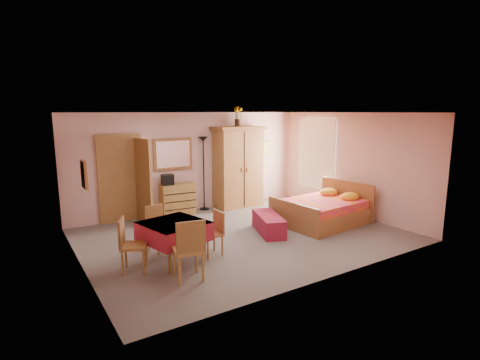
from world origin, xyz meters
TOP-DOWN VIEW (x-y plane):
  - floor at (0.00, 0.00)m, footprint 6.50×6.50m
  - ceiling at (0.00, 0.00)m, footprint 6.50×6.50m
  - wall_back at (0.00, 2.50)m, footprint 6.50×0.10m
  - wall_front at (0.00, -2.50)m, footprint 6.50×0.10m
  - wall_left at (-3.25, 0.00)m, footprint 0.10×5.00m
  - wall_right at (3.25, 0.00)m, footprint 0.10×5.00m
  - doorway at (-1.90, 2.47)m, footprint 1.06×0.12m
  - window at (3.21, 1.20)m, footprint 0.08×1.40m
  - picture_left at (-3.22, -0.60)m, footprint 0.04×0.32m
  - picture_back at (2.35, 2.47)m, footprint 0.30×0.04m
  - chest_of_drawers at (-0.55, 2.26)m, footprint 0.88×0.49m
  - wall_mirror at (-0.55, 2.47)m, footprint 1.03×0.07m
  - stereo at (-0.80, 2.27)m, footprint 0.29×0.22m
  - floor_lamp at (0.27, 2.37)m, footprint 0.29×0.29m
  - wardrobe at (1.23, 2.18)m, footprint 1.43×0.76m
  - sunflower_vase at (1.29, 2.29)m, footprint 0.22×0.22m
  - bed at (2.03, -0.25)m, footprint 2.09×1.71m
  - bench at (0.55, -0.15)m, footprint 0.83×1.29m
  - dining_table at (-1.82, -0.57)m, footprint 1.20×1.20m
  - chair_south at (-1.90, -1.32)m, footprint 0.53×0.53m
  - chair_north at (-1.83, 0.11)m, footprint 0.48×0.48m
  - chair_west at (-2.53, -0.58)m, footprint 0.55×0.55m
  - chair_east at (-1.12, -0.62)m, footprint 0.38×0.38m

SIDE VIEW (x-z plane):
  - floor at x=0.00m, z-range 0.00..0.00m
  - bench at x=0.55m, z-range 0.00..0.40m
  - dining_table at x=-1.82m, z-range 0.00..0.73m
  - chest_of_drawers at x=-0.55m, z-range 0.00..0.81m
  - chair_east at x=-1.12m, z-range 0.00..0.82m
  - chair_north at x=-1.83m, z-range 0.00..0.86m
  - chair_west at x=-2.53m, z-range 0.00..0.91m
  - bed at x=2.03m, z-range 0.00..0.92m
  - chair_south at x=-1.90m, z-range 0.00..1.00m
  - stereo at x=-0.80m, z-range 0.81..1.07m
  - floor_lamp at x=0.27m, z-range 0.00..1.97m
  - doorway at x=-1.90m, z-range -0.05..2.10m
  - wardrobe at x=1.23m, z-range 0.00..2.22m
  - wall_back at x=0.00m, z-range 0.00..2.60m
  - wall_front at x=0.00m, z-range 0.00..2.60m
  - wall_left at x=-3.25m, z-range 0.00..2.60m
  - wall_right at x=3.25m, z-range 0.00..2.60m
  - window at x=3.21m, z-range 0.48..2.42m
  - picture_back at x=2.35m, z-range 1.35..1.75m
  - wall_mirror at x=-0.55m, z-range 1.14..1.96m
  - picture_left at x=-3.22m, z-range 1.49..1.91m
  - sunflower_vase at x=1.29m, z-range 2.22..2.76m
  - ceiling at x=0.00m, z-range 2.60..2.60m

